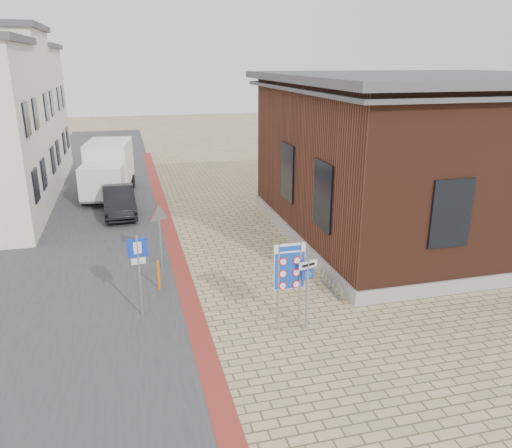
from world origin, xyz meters
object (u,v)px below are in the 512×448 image
sedan (119,201)px  box_truck (108,169)px  essen_sign (307,282)px  border_sign (289,269)px  parking_sign (139,262)px  bollard (159,275)px

sedan → box_truck: box_truck is taller
essen_sign → border_sign: bearing=151.1°
box_truck → border_sign: 17.52m
parking_sign → sedan: bearing=86.5°
sedan → essen_sign: size_ratio=1.92×
sedan → border_sign: border_sign is taller
box_truck → bollard: size_ratio=5.66×
sedan → box_truck: size_ratio=0.73×
parking_sign → essen_sign: bearing=-29.7°
box_truck → parking_sign: box_truck is taller
box_truck → border_sign: (5.16, -16.74, 0.35)m
essen_sign → parking_sign: size_ratio=0.86×
parking_sign → box_truck: bearing=87.6°
sedan → box_truck: 4.17m
box_truck → sedan: bearing=-75.3°
bollard → sedan: bearing=97.8°
sedan → border_sign: bearing=-72.6°
sedan → parking_sign: 10.96m
border_sign → essen_sign: 0.66m
sedan → bollard: size_ratio=4.12×
essen_sign → parking_sign: 4.89m
border_sign → bollard: 5.09m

